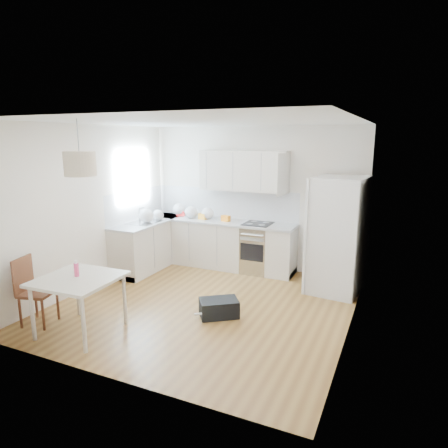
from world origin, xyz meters
name	(u,v)px	position (x,y,z in m)	size (l,w,h in m)	color
floor	(204,305)	(0.00, 0.00, 0.00)	(4.20, 4.20, 0.00)	brown
ceiling	(202,121)	(0.00, 0.00, 2.70)	(4.20, 4.20, 0.00)	white
wall_back	(254,198)	(0.00, 2.10, 1.35)	(4.20, 4.20, 0.00)	white
wall_left	(91,207)	(-2.10, 0.00, 1.35)	(4.20, 4.20, 0.00)	white
wall_right	(355,231)	(2.10, 0.00, 1.35)	(4.20, 4.20, 0.00)	white
window_glassblock	(133,177)	(-2.09, 1.15, 1.75)	(0.02, 1.00, 1.00)	#BFE0F9
cabinets_back	(219,244)	(-0.60, 1.80, 0.44)	(3.00, 0.60, 0.88)	beige
cabinets_left	(150,245)	(-1.80, 1.20, 0.44)	(0.60, 1.80, 0.88)	beige
counter_back	(219,221)	(-0.60, 1.80, 0.90)	(3.02, 0.64, 0.04)	#A6A8AB
counter_left	(149,222)	(-1.80, 1.20, 0.90)	(0.64, 1.82, 0.04)	#A6A8AB
backsplash_back	(225,203)	(-0.60, 2.09, 1.21)	(3.00, 0.01, 0.58)	white
backsplash_left	(136,205)	(-2.09, 1.20, 1.21)	(0.01, 1.80, 0.58)	white
upper_cabinets	(244,171)	(-0.15, 1.94, 1.88)	(1.70, 0.32, 0.75)	beige
range_oven	(257,249)	(0.20, 1.80, 0.44)	(0.50, 0.61, 0.88)	#B6B8BB
sink	(148,222)	(-1.80, 1.15, 0.92)	(0.50, 0.80, 0.16)	#B6B8BB
refrigerator	(339,235)	(1.71, 1.45, 0.94)	(0.89, 0.94, 1.88)	silver
dining_table	(79,284)	(-1.06, -1.43, 0.66)	(0.98, 0.98, 0.75)	#BCB4A1
dining_chair	(38,291)	(-1.75, -1.48, 0.46)	(0.39, 0.39, 0.93)	#4B2416
drink_bottle	(76,268)	(-1.11, -1.40, 0.85)	(0.06, 0.06, 0.21)	#E13E74
gym_bag	(219,308)	(0.37, -0.27, 0.12)	(0.53, 0.35, 0.25)	black
pendant_lamp	(80,164)	(-0.91, -1.41, 2.18)	(0.37, 0.37, 0.29)	beige
grocery_bag_a	(179,210)	(-1.54, 1.91, 1.04)	(0.28, 0.24, 0.25)	white
grocery_bag_b	(191,212)	(-1.19, 1.78, 1.04)	(0.26, 0.22, 0.24)	white
grocery_bag_c	(207,213)	(-0.85, 1.82, 1.03)	(0.25, 0.21, 0.23)	white
grocery_bag_d	(158,215)	(-1.69, 1.35, 1.02)	(0.22, 0.19, 0.20)	white
grocery_bag_e	(147,216)	(-1.74, 1.04, 1.05)	(0.29, 0.25, 0.26)	white
snack_orange	(226,218)	(-0.44, 1.78, 0.98)	(0.16, 0.10, 0.11)	orange
snack_yellow	(203,216)	(-0.93, 1.77, 0.98)	(0.17, 0.10, 0.11)	#FDA327
snack_red	(181,213)	(-1.49, 1.88, 0.97)	(0.15, 0.10, 0.10)	red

